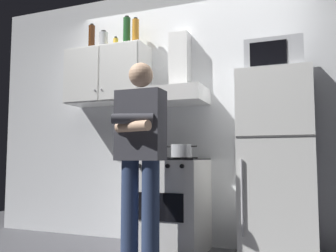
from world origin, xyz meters
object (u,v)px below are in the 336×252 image
(refrigerator, at_px, (277,166))
(person_standing, at_px, (140,154))
(stove_oven, at_px, (173,205))
(bottle_liquor_amber, at_px, (136,32))
(bottle_rum_dark, at_px, (92,38))
(range_hood, at_px, (177,85))
(microwave, at_px, (275,58))
(upper_cabinet, at_px, (107,76))
(cooking_pot, at_px, (181,151))
(bottle_canister_steel, at_px, (103,41))
(bottle_spice_jar, at_px, (116,43))
(bottle_wine_green, at_px, (127,32))

(refrigerator, height_order, person_standing, person_standing)
(stove_oven, distance_m, bottle_liquor_amber, 1.82)
(refrigerator, distance_m, person_standing, 1.17)
(bottle_rum_dark, bearing_deg, stove_oven, -6.19)
(range_hood, relative_size, person_standing, 0.46)
(refrigerator, bearing_deg, microwave, 90.90)
(microwave, bearing_deg, bottle_liquor_amber, 175.80)
(upper_cabinet, bearing_deg, cooking_pot, -14.73)
(person_standing, height_order, bottle_rum_dark, bottle_rum_dark)
(refrigerator, distance_m, bottle_canister_steel, 2.27)
(range_hood, bearing_deg, bottle_spice_jar, 178.64)
(bottle_rum_dark, bearing_deg, bottle_wine_green, 3.49)
(stove_oven, bearing_deg, upper_cabinet, 171.10)
(bottle_wine_green, distance_m, bottle_canister_steel, 0.30)
(person_standing, height_order, bottle_liquor_amber, bottle_liquor_amber)
(stove_oven, height_order, bottle_canister_steel, bottle_canister_steel)
(cooking_pot, distance_m, bottle_rum_dark, 1.71)
(upper_cabinet, xyz_separation_m, bottle_rum_dark, (-0.20, -0.02, 0.44))
(stove_oven, relative_size, bottle_rum_dark, 2.90)
(stove_oven, xyz_separation_m, refrigerator, (0.95, 0.00, 0.37))
(bottle_wine_green, bearing_deg, bottle_liquor_amber, -5.77)
(refrigerator, height_order, microwave, microwave)
(person_standing, distance_m, bottle_spice_jar, 1.57)
(stove_oven, bearing_deg, refrigerator, 0.04)
(bottle_liquor_amber, bearing_deg, bottle_wine_green, 174.23)
(bottle_liquor_amber, distance_m, bottle_rum_dark, 0.53)
(bottle_canister_steel, bearing_deg, refrigerator, -4.43)
(range_hood, bearing_deg, bottle_liquor_amber, -179.51)
(stove_oven, relative_size, bottle_canister_steel, 4.04)
(range_hood, xyz_separation_m, microwave, (0.95, -0.11, 0.14))
(upper_cabinet, distance_m, bottle_spice_jar, 0.37)
(refrigerator, distance_m, bottle_spice_jar, 2.12)
(stove_oven, xyz_separation_m, bottle_canister_steel, (-0.86, 0.14, 1.72))
(upper_cabinet, distance_m, stove_oven, 1.55)
(bottle_rum_dark, bearing_deg, person_standing, -37.03)
(person_standing, relative_size, bottle_wine_green, 4.84)
(upper_cabinet, xyz_separation_m, microwave, (1.75, -0.11, -0.01))
(cooking_pot, xyz_separation_m, bottle_spice_jar, (-0.84, 0.26, 1.18))
(stove_oven, height_order, bottle_liquor_amber, bottle_liquor_amber)
(person_standing, height_order, cooking_pot, person_standing)
(upper_cabinet, bearing_deg, bottle_spice_jar, 11.67)
(person_standing, xyz_separation_m, bottle_canister_steel, (-0.81, 0.75, 1.25))
(bottle_spice_jar, distance_m, bottle_canister_steel, 0.16)
(bottle_spice_jar, bearing_deg, refrigerator, -4.91)
(stove_oven, xyz_separation_m, bottle_wine_green, (-0.57, 0.13, 1.78))
(bottle_wine_green, bearing_deg, cooking_pot, -19.79)
(stove_oven, height_order, bottle_rum_dark, bottle_rum_dark)
(stove_oven, relative_size, range_hood, 1.17)
(refrigerator, bearing_deg, person_standing, -148.77)
(person_standing, bearing_deg, bottle_canister_steel, 137.48)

